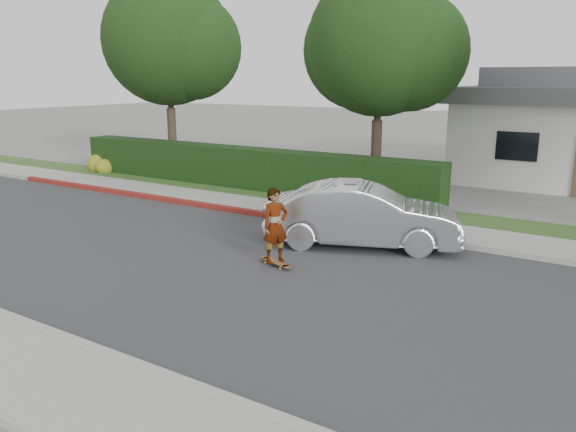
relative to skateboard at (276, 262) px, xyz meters
The scene contains 13 objects.
ground 2.95m from the skateboard, 167.10° to the right, with size 120.00×120.00×0.00m, color slate.
road 2.95m from the skateboard, 167.10° to the right, with size 60.00×8.00×0.01m, color #2D2D30.
curb_far 4.49m from the skateboard, 129.92° to the left, with size 60.00×0.20×0.15m, color #9E9E99.
curb_red_section 8.60m from the skateboard, 156.41° to the left, with size 12.00×0.21×0.15m, color maroon.
sidewalk_far 5.21m from the skateboard, 123.56° to the left, with size 60.00×1.60×0.12m, color gray.
planting_strip 6.60m from the skateboard, 115.86° to the left, with size 60.00×1.60×0.10m, color #2D4C1E.
hedge 8.82m from the skateboard, 131.95° to the left, with size 15.00×1.00×1.50m, color black.
flowering_shrub 14.25m from the skateboard, 154.76° to the left, with size 1.40×1.00×0.90m.
tree_left 14.12m from the skateboard, 142.32° to the left, with size 5.99×5.21×8.00m.
tree_center 9.89m from the skateboard, 99.28° to the left, with size 5.66×4.84×7.44m.
skateboard is the anchor object (origin of this frame).
skateboarder 0.81m from the skateboard, 90.00° to the left, with size 0.58×0.38×1.60m, color white.
car_silver 2.62m from the skateboard, 68.62° to the left, with size 1.59×4.56×1.50m, color silver.
Camera 1 is at (9.21, -8.85, 3.92)m, focal length 35.00 mm.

